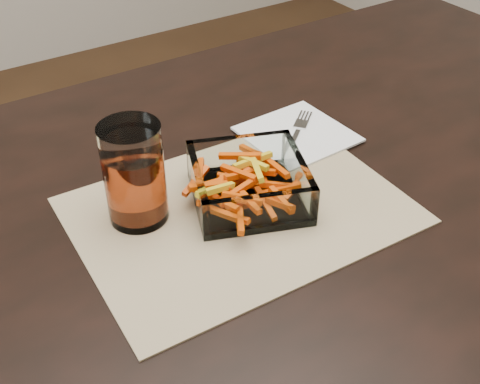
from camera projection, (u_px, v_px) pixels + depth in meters
name	position (u px, v px, depth m)	size (l,w,h in m)	color
dining_table	(272.00, 218.00, 0.97)	(1.60, 0.90, 0.75)	black
placemat	(240.00, 210.00, 0.85)	(0.45, 0.33, 0.00)	tan
glass_bowl	(249.00, 185.00, 0.85)	(0.20, 0.20, 0.06)	white
tumbler	(135.00, 177.00, 0.79)	(0.08, 0.08, 0.14)	white
napkin	(297.00, 134.00, 1.00)	(0.16, 0.16, 0.00)	white
fork	(297.00, 133.00, 1.00)	(0.13, 0.11, 0.00)	silver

